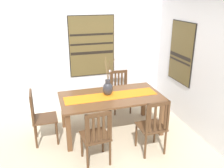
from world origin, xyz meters
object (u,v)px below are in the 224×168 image
dining_table (111,101)px  centerpiece_vase (108,88)px  chair_3 (41,117)px  chair_2 (96,136)px  painting_on_side_wall (181,53)px  chair_0 (153,126)px  chair_1 (120,90)px  painting_on_back_wall (92,46)px

dining_table → centerpiece_vase: size_ratio=2.56×
chair_3 → chair_2: bearing=-47.8°
chair_2 → painting_on_side_wall: 2.47m
chair_0 → painting_on_side_wall: size_ratio=0.79×
centerpiece_vase → chair_3: bearing=-177.9°
dining_table → chair_2: size_ratio=1.98×
chair_3 → painting_on_side_wall: painting_on_side_wall is taller
centerpiece_vase → chair_3: centerpiece_vase is taller
chair_2 → chair_3: size_ratio=0.98×
chair_1 → painting_on_side_wall: bearing=-29.8°
centerpiece_vase → chair_0: bearing=-61.0°
chair_0 → painting_on_side_wall: painting_on_side_wall is taller
chair_1 → painting_on_back_wall: size_ratio=0.69×
centerpiece_vase → chair_1: size_ratio=0.81×
dining_table → painting_on_side_wall: bearing=7.4°
painting_on_side_wall → chair_1: bearing=150.2°
dining_table → chair_1: bearing=61.0°
dining_table → painting_on_back_wall: (-0.09, 1.17, 0.81)m
chair_2 → chair_3: (-0.79, 0.87, 0.00)m
dining_table → chair_0: chair_0 is taller
chair_1 → chair_3: 1.92m
chair_0 → painting_on_back_wall: 2.30m
chair_0 → chair_3: 1.94m
dining_table → chair_3: (-1.28, 0.00, -0.14)m
chair_0 → chair_1: bearing=90.0°
chair_3 → chair_0: bearing=-26.4°
centerpiece_vase → chair_0: (0.50, -0.91, -0.38)m
chair_2 → painting_on_side_wall: size_ratio=0.77×
chair_1 → painting_on_back_wall: (-0.54, 0.35, 0.96)m
chair_2 → chair_3: 1.18m
chair_3 → painting_on_back_wall: 1.92m
chair_1 → painting_on_side_wall: size_ratio=0.74×
painting_on_side_wall → dining_table: bearing=-172.6°
dining_table → chair_3: chair_3 is taller
chair_2 → chair_3: chair_3 is taller
centerpiece_vase → painting_on_side_wall: size_ratio=0.60×
chair_1 → painting_on_back_wall: 1.16m
chair_0 → chair_2: chair_0 is taller
painting_on_side_wall → chair_0: bearing=-135.6°
chair_1 → painting_on_side_wall: 1.55m
chair_2 → painting_on_side_wall: painting_on_side_wall is taller
chair_3 → painting_on_back_wall: size_ratio=0.74×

